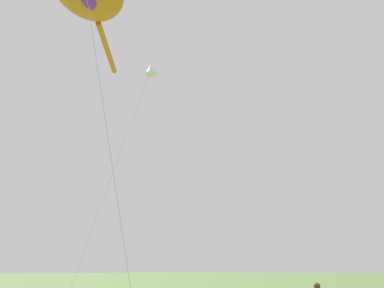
# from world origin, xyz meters

# --- Properties ---
(small_kite_bird_shape) EXTENTS (4.15, 2.81, 16.19)m
(small_kite_bird_shape) POSITION_xyz_m (6.26, 16.56, 15.68)
(small_kite_bird_shape) COLOR white
(small_kite_bird_shape) RESTS_ON ground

